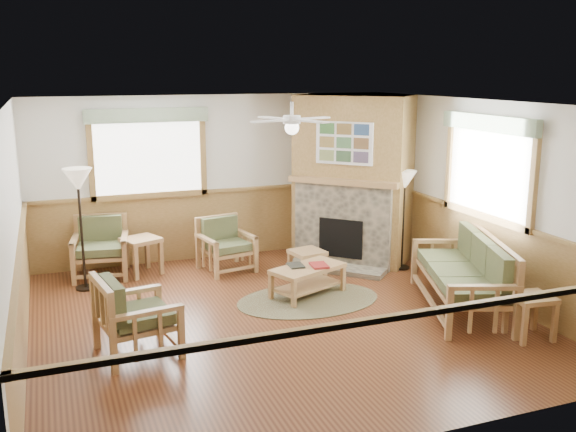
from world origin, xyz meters
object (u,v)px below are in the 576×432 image
object	(u,v)px
armchair_back_left	(100,248)
end_table_chairs	(142,256)
armchair_back_right	(226,245)
floor_lamp_left	(81,229)
armchair_left	(137,315)
floor_lamp_right	(403,220)
end_table_sofa	(530,317)
coffee_table	(308,281)
sofa	(461,273)
footstool	(307,263)

from	to	relation	value
armchair_back_left	end_table_chairs	bearing A→B (deg)	-1.65
armchair_back_right	floor_lamp_left	size ratio (longest dim) A/B	0.47
armchair_left	floor_lamp_right	distance (m)	4.69
end_table_sofa	floor_lamp_right	distance (m)	2.95
coffee_table	floor_lamp_right	xyz separation A→B (m)	(1.88, 0.63, 0.58)
armchair_back_left	end_table_sofa	xyz separation A→B (m)	(4.50, -4.19, -0.19)
end_table_chairs	coffee_table	bearing A→B (deg)	-41.56
sofa	end_table_chairs	bearing A→B (deg)	-108.41
end_table_sofa	end_table_chairs	bearing A→B (deg)	133.78
armchair_back_right	coffee_table	size ratio (longest dim) A/B	0.79
armchair_back_right	floor_lamp_right	size ratio (longest dim) A/B	0.52
armchair_back_right	floor_lamp_right	distance (m)	2.80
armchair_left	floor_lamp_left	distance (m)	2.53
end_table_sofa	footstool	xyz separation A→B (m)	(-1.55, 3.08, -0.06)
armchair_left	floor_lamp_left	bearing A→B (deg)	0.31
footstool	floor_lamp_left	distance (m)	3.34
sofa	armchair_left	distance (m)	4.16
armchair_back_left	footstool	size ratio (longest dim) A/B	1.93
end_table_sofa	floor_lamp_left	bearing A→B (deg)	142.51
armchair_back_right	coffee_table	bearing A→B (deg)	-74.42
end_table_sofa	floor_lamp_left	size ratio (longest dim) A/B	0.30
armchair_left	footstool	size ratio (longest dim) A/B	1.94
floor_lamp_right	footstool	bearing A→B (deg)	173.59
footstool	floor_lamp_right	world-z (taller)	floor_lamp_right
floor_lamp_left	sofa	bearing A→B (deg)	-29.35
armchair_back_right	floor_lamp_left	distance (m)	2.20
sofa	armchair_back_right	size ratio (longest dim) A/B	2.56
coffee_table	footstool	distance (m)	0.86
end_table_sofa	armchair_left	bearing A→B (deg)	164.63
footstool	coffee_table	bearing A→B (deg)	-112.07
sofa	floor_lamp_right	xyz separation A→B (m)	(0.20, 1.81, 0.30)
floor_lamp_left	end_table_chairs	bearing A→B (deg)	25.32
footstool	floor_lamp_right	size ratio (longest dim) A/B	0.29
sofa	floor_lamp_right	bearing A→B (deg)	-165.95
coffee_table	end_table_chairs	bearing A→B (deg)	115.72
armchair_back_right	end_table_chairs	world-z (taller)	armchair_back_right
floor_lamp_left	armchair_back_left	bearing A→B (deg)	62.27
armchair_left	sofa	bearing A→B (deg)	-100.69
footstool	armchair_back_right	bearing A→B (deg)	146.62
armchair_back_left	armchair_back_right	bearing A→B (deg)	-3.10
armchair_back_left	floor_lamp_left	distance (m)	0.73
armchair_back_right	armchair_back_left	bearing A→B (deg)	157.05
floor_lamp_left	coffee_table	bearing A→B (deg)	-25.55
armchair_left	footstool	xyz separation A→B (m)	(2.81, 1.88, -0.25)
floor_lamp_left	floor_lamp_right	bearing A→B (deg)	-9.04
sofa	armchair_back_left	distance (m)	5.29
armchair_back_right	end_table_sofa	bearing A→B (deg)	-66.14
armchair_back_left	coffee_table	bearing A→B (deg)	-27.11
coffee_table	floor_lamp_left	bearing A→B (deg)	131.73
end_table_chairs	floor_lamp_left	distance (m)	1.13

